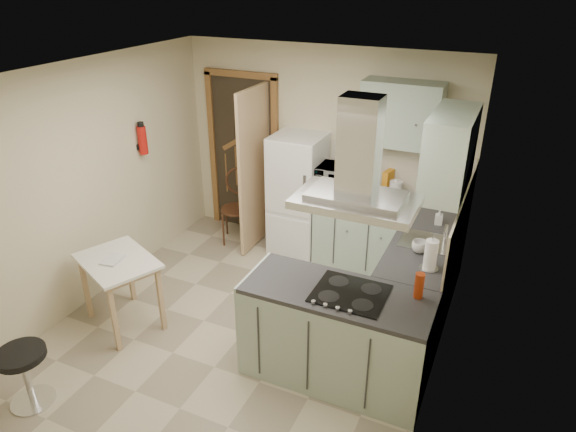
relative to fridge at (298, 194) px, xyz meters
The scene contains 28 objects.
floor 1.96m from the fridge, 83.66° to the right, with size 4.20×4.20×0.00m, color tan.
ceiling 2.52m from the fridge, 83.66° to the right, with size 4.20×4.20×0.00m, color silver.
back_wall 0.62m from the fridge, 56.31° to the left, with size 3.60×3.60×0.00m, color beige.
left_wall 2.46m from the fridge, 131.63° to the right, with size 4.20×4.20×0.00m, color beige.
right_wall 2.74m from the fridge, 41.99° to the right, with size 4.20×4.20×0.00m, color beige.
doorway 0.99m from the fridge, 163.30° to the left, with size 1.10×0.12×2.10m, color brown.
fridge is the anchor object (origin of this frame).
counter_back 0.91m from the fridge, ahead, with size 1.08×0.60×0.90m, color #9EB2A0.
counter_right 1.85m from the fridge, 21.66° to the right, with size 0.60×1.95×0.90m, color #9EB2A0.
splashback 1.26m from the fridge, 13.94° to the left, with size 1.68×0.02×0.50m, color beige.
wall_cabinet_back 1.60m from the fridge, ahead, with size 0.85×0.35×0.70m, color #9EB2A0.
wall_cabinet_right 2.33m from the fridge, 27.50° to the right, with size 0.35×0.90×0.70m, color #9EB2A0.
peninsula 2.35m from the fridge, 58.26° to the right, with size 1.55×0.65×0.90m, color #9EB2A0.
hob 2.39m from the fridge, 56.21° to the right, with size 0.58×0.50×0.01m, color black.
extractor_hood 2.57m from the fridge, 56.21° to the right, with size 0.90×0.55×0.10m, color silver.
sink 1.91m from the fridge, 26.57° to the right, with size 0.45×0.40×0.01m, color silver.
fire_extinguisher 1.93m from the fridge, 149.70° to the right, with size 0.10×0.10×0.32m, color #B2140F.
drop_leaf_table 2.38m from the fridge, 114.03° to the right, with size 0.79×0.60×0.75m, color tan.
bentwood_chair 0.87m from the fridge, behind, with size 0.40×0.40×0.89m, color #4E261A.
stool 3.48m from the fridge, 106.28° to the right, with size 0.39×0.39×0.53m, color black.
microwave 0.63m from the fridge, ahead, with size 0.56×0.38×0.31m, color black.
kettle 1.21m from the fridge, ahead, with size 0.15×0.15×0.21m, color silver.
cereal_box 1.11m from the fridge, 10.28° to the left, with size 0.07×0.18×0.26m, color orange.
soap_bottle 1.81m from the fridge, 13.39° to the right, with size 0.07×0.07×0.16m, color silver.
paper_towel 2.28m from the fridge, 35.98° to the right, with size 0.11×0.11×0.29m, color white.
cup 2.01m from the fridge, 32.36° to the right, with size 0.14×0.14×0.11m, color silver.
red_bottle 2.58m from the fridge, 44.50° to the right, with size 0.08×0.08×0.22m, color #A3300E.
book 2.43m from the fridge, 115.84° to the right, with size 0.16×0.22×0.10m, color brown.
Camera 1 is at (2.10, -3.52, 3.28)m, focal length 32.00 mm.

